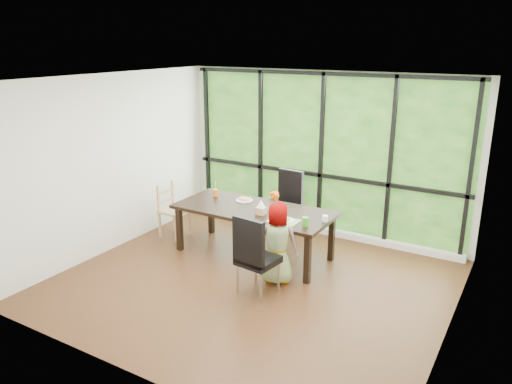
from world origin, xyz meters
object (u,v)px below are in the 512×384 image
child_older (276,243)px  plate_near (285,220)px  chair_window_leather (284,204)px  white_mug (325,218)px  plate_far (244,200)px  chair_end_beech (174,211)px  tissue_box (261,211)px  child_toddler (274,217)px  chair_interior_leather (258,254)px  orange_cup (216,193)px  dining_table (254,232)px  green_cup (305,222)px

child_older → plate_near: 0.41m
chair_window_leather → white_mug: size_ratio=12.88×
plate_far → white_mug: bearing=-8.3°
chair_end_beech → tissue_box: size_ratio=7.15×
chair_window_leather → child_toddler: bearing=-85.9°
chair_window_leather → chair_interior_leather: 2.09m
chair_interior_leather → orange_cup: 1.92m
child_older → plate_far: 1.33m
child_older → white_mug: bearing=-144.1°
child_older → orange_cup: bearing=-46.7°
chair_window_leather → plate_far: size_ratio=4.11×
dining_table → chair_end_beech: chair_end_beech is taller
child_toddler → plate_far: (-0.31, -0.38, 0.33)m
chair_end_beech → white_mug: bearing=-88.4°
chair_end_beech → chair_window_leather: bearing=-56.1°
chair_interior_leather → white_mug: bearing=-107.5°
chair_interior_leather → green_cup: chair_interior_leather is taller
orange_cup → green_cup: (1.80, -0.47, 0.00)m
dining_table → green_cup: green_cup is taller
plate_near → green_cup: (0.33, -0.04, 0.06)m
child_toddler → plate_near: bearing=-29.7°
chair_end_beech → white_mug: size_ratio=10.73×
dining_table → plate_far: (-0.31, 0.25, 0.38)m
plate_near → chair_end_beech: bearing=174.4°
dining_table → chair_window_leather: bearing=89.8°
chair_window_leather → child_toddler: (-0.00, -0.37, -0.11)m
tissue_box → chair_interior_leather: bearing=-62.2°
plate_near → orange_cup: bearing=163.7°
orange_cup → white_mug: orange_cup is taller
child_toddler → plate_near: (0.64, -0.86, 0.33)m
chair_interior_leather → child_older: size_ratio=0.96×
plate_near → white_mug: bearing=28.6°
dining_table → orange_cup: orange_cup is taller
chair_window_leather → plate_near: size_ratio=4.64×
white_mug → plate_near: bearing=-151.4°
chair_interior_leather → plate_far: (-0.97, 1.24, 0.22)m
green_cup → tissue_box: size_ratio=1.01×
white_mug → chair_interior_leather: bearing=-114.8°
plate_far → white_mug: (1.44, -0.21, 0.03)m
plate_far → plate_near: size_ratio=1.13×
orange_cup → dining_table: bearing=-13.5°
dining_table → tissue_box: bearing=-36.6°
dining_table → tissue_box: tissue_box is taller
dining_table → child_toddler: bearing=90.0°
orange_cup → tissue_box: 1.11m
child_toddler → green_cup: size_ratio=6.71×
child_older → tissue_box: size_ratio=8.96×
plate_near → white_mug: (0.49, 0.27, 0.03)m
green_cup → orange_cup: bearing=165.3°
child_older → green_cup: 0.48m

